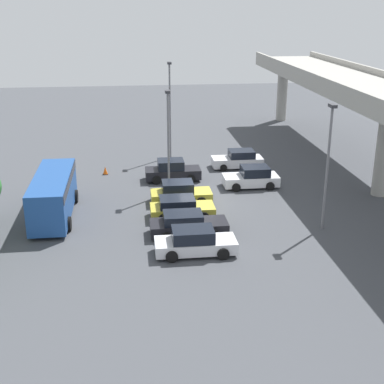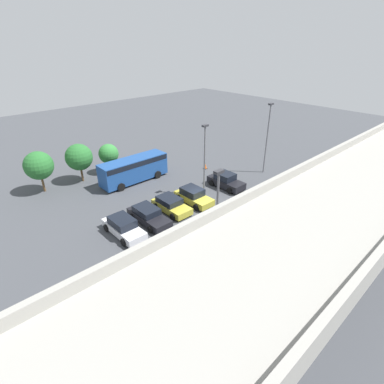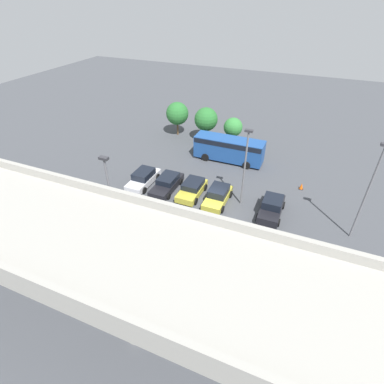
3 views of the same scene
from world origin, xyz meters
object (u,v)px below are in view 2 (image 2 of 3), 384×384
Objects in this scene: parked_car_3 at (193,196)px; parked_car_5 at (148,215)px; shuttle_bus at (134,168)px; lamp_post_mid_lot at (205,155)px; lamp_post_by_overpass at (268,134)px; tree_front_left at (109,154)px; parked_car_2 at (256,207)px; tree_front_far_right at (39,166)px; parked_car_6 at (123,227)px; tree_front_centre at (79,157)px; traffic_cone at (205,166)px; parked_car_0 at (285,191)px; parked_car_1 at (226,181)px; lamp_post_near_aisle at (217,215)px; parked_car_4 at (171,205)px.

parked_car_5 is at bearing -91.07° from parked_car_3.
shuttle_bus is 9.45m from lamp_post_mid_lot.
tree_front_left is (14.69, -13.44, -2.55)m from lamp_post_by_overpass.
parked_car_2 is 0.55× the size of lamp_post_mid_lot.
tree_front_far_right is (13.59, -19.45, 2.39)m from parked_car_2.
parked_car_6 is 13.55m from tree_front_centre.
shuttle_bus is 12.00× the size of traffic_cone.
parked_car_0 is 6.33× the size of traffic_cone.
parked_car_1 is at bearing 68.33° from traffic_cone.
traffic_cone is (-7.50, -5.67, -0.42)m from parked_car_3.
parked_car_6 is at bearing 3.51° from lamp_post_mid_lot.
tree_front_centre reaches higher than parked_car_3.
parked_car_6 is at bearing 51.89° from shuttle_bus.
shuttle_bus is at bearing 137.01° from tree_front_centre.
parked_car_0 is at bearing -169.13° from lamp_post_near_aisle.
tree_front_left is (5.32, -19.14, 1.80)m from parked_car_2.
shuttle_bus is at bearing 171.61° from parked_car_4.
tree_front_far_right is at bearing 44.18° from parked_car_0.
shuttle_bus is (1.62, -8.78, 0.99)m from parked_car_3.
parked_car_1 is 0.55× the size of lamp_post_near_aisle.
tree_front_far_right is at bearing -2.21° from tree_front_left.
lamp_post_near_aisle is (4.27, 17.45, 3.02)m from shuttle_bus.
parked_car_1 is at bearing 131.65° from tree_front_centre.
lamp_post_mid_lot is 18.28m from tree_front_far_right.
parked_car_6 is at bearing 19.55° from traffic_cone.
parked_car_0 is at bearing -89.77° from parked_car_2.
lamp_post_near_aisle is at bearing 100.87° from parked_car_0.
shuttle_bus reaches higher than parked_car_0.
lamp_post_by_overpass reaches higher than parked_car_0.
parked_car_4 is 10.22m from lamp_post_near_aisle.
lamp_post_mid_lot is (-10.74, -0.66, 3.87)m from parked_car_6.
lamp_post_mid_lot is at bearing 93.82° from parked_car_5.
parked_car_0 reaches higher than parked_car_5.
parked_car_5 is 1.04× the size of tree_front_centre.
tree_front_left is 0.82× the size of tree_front_centre.
parked_car_0 is 1.02× the size of parked_car_4.
parked_car_0 is at bearing 54.29° from lamp_post_by_overpass.
parked_car_5 is at bearing -87.60° from parked_car_4.
tree_front_far_right is (10.73, -13.46, 2.41)m from parked_car_3.
parked_car_0 is 15.15m from parked_car_5.
parked_car_0 is at bearing 70.37° from parked_car_6.
lamp_post_mid_lot reaches higher than traffic_cone.
lamp_post_by_overpass is (-10.02, 0.93, 0.50)m from lamp_post_mid_lot.
shuttle_bus is at bearing -103.74° from lamp_post_near_aisle.
parked_car_5 is at bearing 110.54° from tree_front_far_right.
parked_car_4 is 5.65m from parked_car_6.
lamp_post_near_aisle is (0.16, 8.77, 4.06)m from parked_car_5.
lamp_post_near_aisle is at bearing 48.96° from lamp_post_mid_lot.
parked_car_0 is 0.94× the size of tree_front_far_right.
lamp_post_mid_lot is 2.05× the size of tree_front_left.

